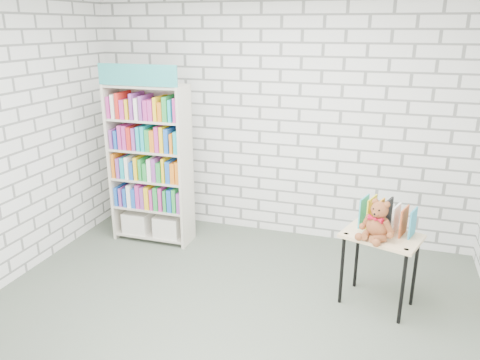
% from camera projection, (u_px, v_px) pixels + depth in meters
% --- Properties ---
extents(ground, '(4.50, 4.50, 0.00)m').
position_uv_depth(ground, '(223.00, 322.00, 4.05)').
color(ground, '#4D5649').
rests_on(ground, ground).
extents(room_shell, '(4.52, 4.02, 2.81)m').
position_uv_depth(room_shell, '(220.00, 119.00, 3.49)').
color(room_shell, silver).
rests_on(room_shell, ground).
extents(bookshelf, '(0.92, 0.36, 2.06)m').
position_uv_depth(bookshelf, '(151.00, 163.00, 5.37)').
color(bookshelf, beige).
rests_on(bookshelf, ground).
extents(display_table, '(0.76, 0.63, 0.70)m').
position_uv_depth(display_table, '(381.00, 245.00, 4.14)').
color(display_table, '#DCB484').
rests_on(display_table, ground).
extents(table_books, '(0.49, 0.33, 0.27)m').
position_uv_depth(table_books, '(387.00, 217.00, 4.15)').
color(table_books, teal).
rests_on(table_books, display_table).
extents(teddy_bear, '(0.33, 0.31, 0.35)m').
position_uv_depth(teddy_bear, '(377.00, 223.00, 4.00)').
color(teddy_bear, maroon).
rests_on(teddy_bear, display_table).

